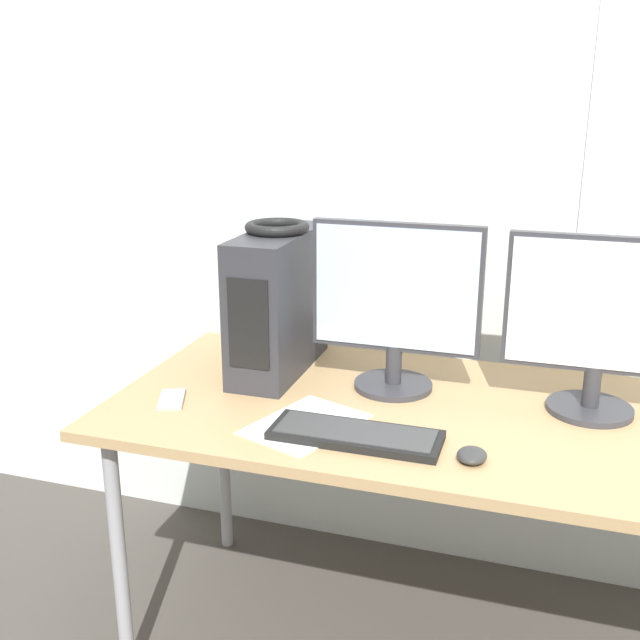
% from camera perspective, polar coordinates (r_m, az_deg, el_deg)
% --- Properties ---
extents(wall_back, '(8.00, 0.07, 2.70)m').
position_cam_1_polar(wall_back, '(2.35, 13.19, 11.45)').
color(wall_back, silver).
rests_on(wall_back, ground_plane).
extents(desk, '(1.83, 0.82, 0.77)m').
position_cam_1_polar(desk, '(2.00, 10.54, -8.37)').
color(desk, tan).
rests_on(desk, ground_plane).
extents(pc_tower, '(0.16, 0.44, 0.41)m').
position_cam_1_polar(pc_tower, '(2.17, -3.20, 1.34)').
color(pc_tower, '#2D2D33').
rests_on(pc_tower, desk).
extents(headphones, '(0.18, 0.18, 0.03)m').
position_cam_1_polar(headphones, '(2.13, -3.30, 7.08)').
color(headphones, black).
rests_on(headphones, pc_tower).
extents(monitor_main, '(0.46, 0.22, 0.47)m').
position_cam_1_polar(monitor_main, '(2.03, 5.78, 1.31)').
color(monitor_main, '#333338').
rests_on(monitor_main, desk).
extents(monitor_right_near, '(0.47, 0.22, 0.46)m').
position_cam_1_polar(monitor_right_near, '(1.99, 20.51, -0.10)').
color(monitor_right_near, '#333338').
rests_on(monitor_right_near, desk).
extents(keyboard, '(0.41, 0.15, 0.02)m').
position_cam_1_polar(keyboard, '(1.80, 2.72, -8.74)').
color(keyboard, black).
rests_on(keyboard, desk).
extents(mouse, '(0.07, 0.08, 0.03)m').
position_cam_1_polar(mouse, '(1.74, 11.50, -10.06)').
color(mouse, '#2D2D2D').
rests_on(mouse, desk).
extents(cell_phone, '(0.11, 0.14, 0.01)m').
position_cam_1_polar(cell_phone, '(2.05, -11.24, -5.95)').
color(cell_phone, '#99999E').
rests_on(cell_phone, desk).
extents(paper_sheet_left, '(0.30, 0.35, 0.00)m').
position_cam_1_polar(paper_sheet_left, '(1.88, -1.11, -7.94)').
color(paper_sheet_left, white).
rests_on(paper_sheet_left, desk).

